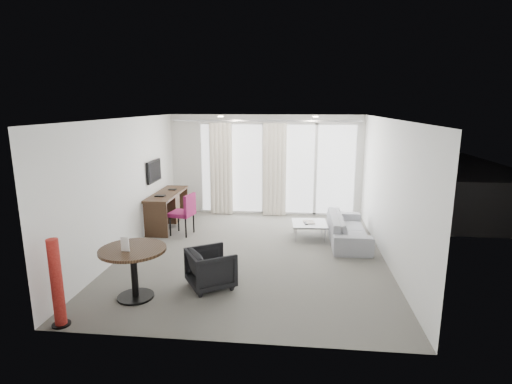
# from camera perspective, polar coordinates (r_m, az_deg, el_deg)

# --- Properties ---
(floor) EXTENTS (5.00, 6.00, 0.00)m
(floor) POSITION_cam_1_polar(r_m,az_deg,el_deg) (7.90, -0.46, -8.75)
(floor) COLOR #5E5C54
(floor) RESTS_ON ground
(ceiling) EXTENTS (5.00, 6.00, 0.00)m
(ceiling) POSITION_cam_1_polar(r_m,az_deg,el_deg) (7.37, -0.50, 10.44)
(ceiling) COLOR white
(ceiling) RESTS_ON ground
(wall_left) EXTENTS (0.00, 6.00, 2.60)m
(wall_left) POSITION_cam_1_polar(r_m,az_deg,el_deg) (8.19, -18.13, 0.86)
(wall_left) COLOR silver
(wall_left) RESTS_ON ground
(wall_right) EXTENTS (0.00, 6.00, 2.60)m
(wall_right) POSITION_cam_1_polar(r_m,az_deg,el_deg) (7.67, 18.42, 0.08)
(wall_right) COLOR silver
(wall_right) RESTS_ON ground
(wall_front) EXTENTS (5.00, 0.00, 2.60)m
(wall_front) POSITION_cam_1_polar(r_m,az_deg,el_deg) (4.67, -4.66, -7.07)
(wall_front) COLOR silver
(wall_front) RESTS_ON ground
(window_panel) EXTENTS (4.00, 0.02, 2.38)m
(window_panel) POSITION_cam_1_polar(r_m,az_deg,el_deg) (10.45, 3.01, 3.30)
(window_panel) COLOR white
(window_panel) RESTS_ON ground
(window_frame) EXTENTS (4.10, 0.06, 2.44)m
(window_frame) POSITION_cam_1_polar(r_m,az_deg,el_deg) (10.44, 3.00, 3.28)
(window_frame) COLOR white
(window_frame) RESTS_ON ground
(curtain_left) EXTENTS (0.60, 0.20, 2.38)m
(curtain_left) POSITION_cam_1_polar(r_m,az_deg,el_deg) (10.47, -5.01, 3.28)
(curtain_left) COLOR #EFE4CE
(curtain_left) RESTS_ON ground
(curtain_right) EXTENTS (0.60, 0.20, 2.38)m
(curtain_right) POSITION_cam_1_polar(r_m,az_deg,el_deg) (10.29, 2.68, 3.16)
(curtain_right) COLOR #EFE4CE
(curtain_right) RESTS_ON ground
(curtain_track) EXTENTS (4.80, 0.04, 0.04)m
(curtain_track) POSITION_cam_1_polar(r_m,az_deg,el_deg) (10.18, 1.33, 10.14)
(curtain_track) COLOR #B2B2B7
(curtain_track) RESTS_ON ceiling
(downlight_a) EXTENTS (0.12, 0.12, 0.02)m
(downlight_a) POSITION_cam_1_polar(r_m,az_deg,el_deg) (9.09, -5.08, 10.71)
(downlight_a) COLOR #FFE0B2
(downlight_a) RESTS_ON ceiling
(downlight_b) EXTENTS (0.12, 0.12, 0.02)m
(downlight_b) POSITION_cam_1_polar(r_m,az_deg,el_deg) (8.93, 8.50, 10.59)
(downlight_b) COLOR #FFE0B2
(downlight_b) RESTS_ON ceiling
(desk) EXTENTS (0.55, 1.75, 0.82)m
(desk) POSITION_cam_1_polar(r_m,az_deg,el_deg) (9.69, -12.51, -2.50)
(desk) COLOR #382517
(desk) RESTS_ON floor
(tv) EXTENTS (0.05, 0.80, 0.50)m
(tv) POSITION_cam_1_polar(r_m,az_deg,el_deg) (9.49, -14.38, 2.91)
(tv) COLOR black
(tv) RESTS_ON wall_left
(desk_chair) EXTENTS (0.60, 0.57, 0.94)m
(desk_chair) POSITION_cam_1_polar(r_m,az_deg,el_deg) (9.03, -10.58, -3.12)
(desk_chair) COLOR maroon
(desk_chair) RESTS_ON floor
(round_table) EXTENTS (1.10, 1.10, 0.78)m
(round_table) POSITION_cam_1_polar(r_m,az_deg,el_deg) (6.33, -17.00, -11.04)
(round_table) COLOR black
(round_table) RESTS_ON floor
(menu_card) EXTENTS (0.12, 0.02, 0.21)m
(menu_card) POSITION_cam_1_polar(r_m,az_deg,el_deg) (6.14, -18.10, -8.58)
(menu_card) COLOR white
(menu_card) RESTS_ON round_table
(red_lamp) EXTENTS (0.27, 0.27, 1.19)m
(red_lamp) POSITION_cam_1_polar(r_m,az_deg,el_deg) (5.88, -26.58, -11.57)
(red_lamp) COLOR #A6241D
(red_lamp) RESTS_ON floor
(tub_armchair) EXTENTS (0.93, 0.93, 0.62)m
(tub_armchair) POSITION_cam_1_polar(r_m,az_deg,el_deg) (6.48, -6.45, -10.78)
(tub_armchair) COLOR black
(tub_armchair) RESTS_ON floor
(coffee_table) EXTENTS (0.78, 0.78, 0.33)m
(coffee_table) POSITION_cam_1_polar(r_m,az_deg,el_deg) (8.83, 7.60, -5.42)
(coffee_table) COLOR gray
(coffee_table) RESTS_ON floor
(remote) EXTENTS (0.08, 0.17, 0.02)m
(remote) POSITION_cam_1_polar(r_m,az_deg,el_deg) (8.70, 7.12, -4.35)
(remote) COLOR black
(remote) RESTS_ON coffee_table
(magazine) EXTENTS (0.29, 0.34, 0.02)m
(magazine) POSITION_cam_1_polar(r_m,az_deg,el_deg) (8.80, 7.58, -4.16)
(magazine) COLOR gray
(magazine) RESTS_ON coffee_table
(sofa) EXTENTS (0.76, 1.95, 0.57)m
(sofa) POSITION_cam_1_polar(r_m,az_deg,el_deg) (8.70, 13.03, -5.10)
(sofa) COLOR #909199
(sofa) RESTS_ON floor
(terrace_slab) EXTENTS (5.60, 3.00, 0.12)m
(terrace_slab) POSITION_cam_1_polar(r_m,az_deg,el_deg) (12.19, 3.32, -1.44)
(terrace_slab) COLOR #4D4D50
(terrace_slab) RESTS_ON ground
(rattan_chair_a) EXTENTS (0.78, 0.78, 0.87)m
(rattan_chair_a) POSITION_cam_1_polar(r_m,az_deg,el_deg) (12.41, 6.26, 1.11)
(rattan_chair_a) COLOR brown
(rattan_chair_a) RESTS_ON terrace_slab
(rattan_chair_b) EXTENTS (0.69, 0.69, 0.79)m
(rattan_chair_b) POSITION_cam_1_polar(r_m,az_deg,el_deg) (11.78, 12.36, 0.08)
(rattan_chair_b) COLOR brown
(rattan_chair_b) RESTS_ON terrace_slab
(rattan_table) EXTENTS (0.51, 0.51, 0.45)m
(rattan_table) POSITION_cam_1_polar(r_m,az_deg,el_deg) (11.38, 10.86, -1.18)
(rattan_table) COLOR brown
(rattan_table) RESTS_ON terrace_slab
(balustrade) EXTENTS (5.50, 0.06, 1.05)m
(balustrade) POSITION_cam_1_polar(r_m,az_deg,el_deg) (13.49, 3.65, 2.34)
(balustrade) COLOR #B2B2B7
(balustrade) RESTS_ON terrace_slab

